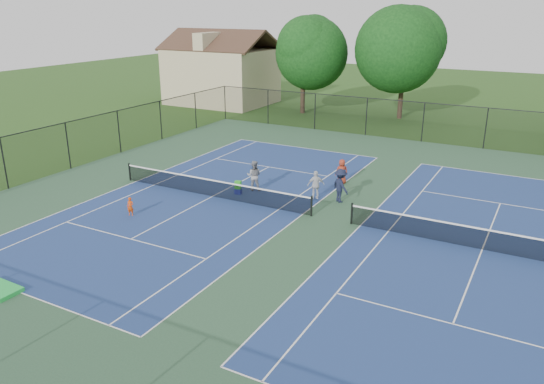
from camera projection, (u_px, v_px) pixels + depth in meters
The scene contains 15 objects.
ground at pixel (331, 220), 25.87m from camera, with size 140.00×140.00×0.00m, color #234716.
court_pad at pixel (331, 220), 25.87m from camera, with size 36.00×36.00×0.01m, color #2A4B34.
tennis_court_left at pixel (212, 195), 29.00m from camera, with size 12.00×23.83×1.07m.
tennis_court_right at pixel (482, 248), 22.67m from camera, with size 12.00×23.83×1.07m.
perimeter_fence at pixel (332, 189), 25.34m from camera, with size 36.08×36.08×3.02m.
tree_back_a at pixel (304, 49), 49.60m from camera, with size 6.80×6.80×9.15m.
tree_back_b at pixel (405, 45), 47.00m from camera, with size 7.60×7.60×10.03m.
clapboard_house at pixel (222, 74), 55.92m from camera, with size 10.80×8.10×7.65m.
child_player at pixel (130, 207), 26.27m from camera, with size 0.35×0.23×0.95m, color #D5420E.
instructor at pixel (254, 176), 29.76m from camera, with size 0.84×0.66×1.73m, color gray.
bystander_a at pixel (316, 185), 28.42m from camera, with size 0.93×0.39×1.59m, color silver.
bystander_b at pixel (341, 186), 27.96m from camera, with size 1.18×0.68×1.82m, color #161B31.
bystander_c at pixel (342, 172), 30.91m from camera, with size 0.72×0.47×1.47m, color maroon.
ball_crate at pixel (238, 191), 29.42m from camera, with size 0.36×0.30×0.31m, color navy.
ball_hopper at pixel (238, 185), 29.29m from camera, with size 0.34×0.28×0.43m, color green.
Camera 1 is at (8.94, -22.39, 9.90)m, focal length 35.00 mm.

